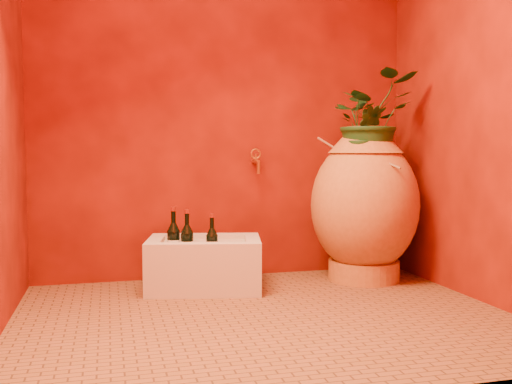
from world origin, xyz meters
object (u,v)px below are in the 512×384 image
object	(u,v)px
wine_bottle_a	(174,242)
wine_bottle_b	(212,246)
stone_basin	(204,265)
wine_bottle_c	(187,244)
wall_tap	(256,160)
amphora	(365,204)

from	to	relation	value
wine_bottle_a	wine_bottle_b	size ratio (longest dim) A/B	1.12
wine_bottle_b	stone_basin	bearing A→B (deg)	110.91
stone_basin	wine_bottle_c	xyz separation A→B (m)	(-0.11, -0.02, 0.14)
wine_bottle_a	wine_bottle_b	world-z (taller)	wine_bottle_a
stone_basin	wall_tap	world-z (taller)	wall_tap
amphora	stone_basin	size ratio (longest dim) A/B	1.32
wine_bottle_a	wine_bottle_b	xyz separation A→B (m)	(0.21, -0.11, -0.01)
wine_bottle_a	wall_tap	world-z (taller)	wall_tap
wine_bottle_a	wall_tap	distance (m)	0.79
wine_bottle_a	wine_bottle_c	distance (m)	0.09
amphora	stone_basin	distance (m)	1.11
wine_bottle_c	wine_bottle_b	bearing A→B (deg)	-24.55
stone_basin	wine_bottle_b	size ratio (longest dim) A/B	2.54
wine_bottle_b	wine_bottle_c	size ratio (longest dim) A/B	0.93
amphora	wine_bottle_c	distance (m)	1.18
wine_bottle_b	wine_bottle_c	xyz separation A→B (m)	(-0.14, 0.06, 0.01)
amphora	wall_tap	size ratio (longest dim) A/B	5.97
amphora	wine_bottle_c	world-z (taller)	amphora
wine_bottle_b	wine_bottle_a	bearing A→B (deg)	152.20
wine_bottle_a	wall_tap	bearing A→B (deg)	21.98
wine_bottle_c	stone_basin	bearing A→B (deg)	11.94
amphora	wine_bottle_a	xyz separation A→B (m)	(-1.24, 0.03, -0.21)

